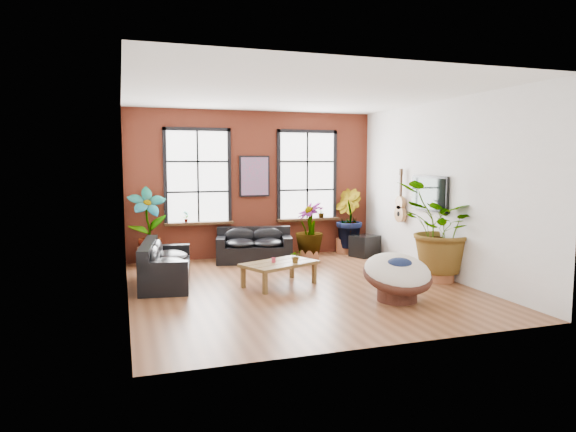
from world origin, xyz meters
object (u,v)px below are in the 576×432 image
object	(u,v)px
sofa_back	(254,246)
papasan_chair	(397,275)
coffee_table	(279,265)
sofa_left	(163,265)

from	to	relation	value
sofa_back	papasan_chair	world-z (taller)	papasan_chair
coffee_table	papasan_chair	xyz separation A→B (m)	(1.54, -1.62, 0.05)
sofa_back	coffee_table	world-z (taller)	sofa_back
papasan_chair	coffee_table	bearing A→B (deg)	139.58
sofa_back	sofa_left	world-z (taller)	sofa_left
sofa_back	coffee_table	size ratio (longest dim) A/B	1.18
sofa_left	papasan_chair	size ratio (longest dim) A/B	1.68
coffee_table	papasan_chair	size ratio (longest dim) A/B	1.24
sofa_back	coffee_table	xyz separation A→B (m)	(-0.13, -2.39, 0.03)
sofa_left	sofa_back	bearing A→B (deg)	-45.41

